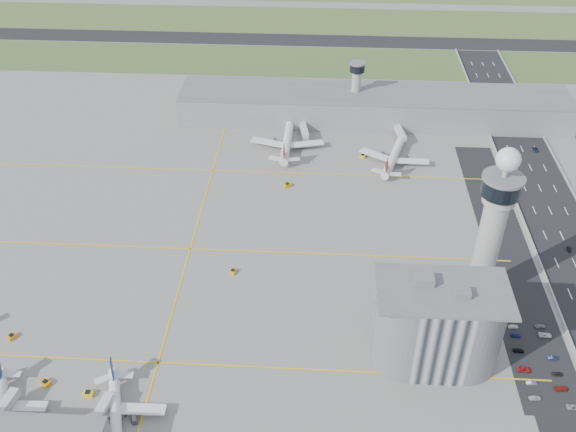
# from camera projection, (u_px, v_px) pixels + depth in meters

# --- Properties ---
(ground) EXTENTS (1000.00, 1000.00, 0.00)m
(ground) POSITION_uv_depth(u_px,v_px,m) (282.00, 305.00, 237.14)
(ground) COLOR gray
(grass_strip_0) EXTENTS (480.00, 50.00, 0.08)m
(grass_strip_0) POSITION_uv_depth(u_px,v_px,m) (275.00, 61.00, 418.59)
(grass_strip_0) COLOR #4C6B32
(grass_strip_0) RESTS_ON ground
(grass_strip_1) EXTENTS (480.00, 60.00, 0.08)m
(grass_strip_1) POSITION_uv_depth(u_px,v_px,m) (282.00, 21.00, 478.77)
(grass_strip_1) COLOR #4A602D
(grass_strip_1) RESTS_ON ground
(runway) EXTENTS (480.00, 22.00, 0.10)m
(runway) POSITION_uv_depth(u_px,v_px,m) (279.00, 40.00, 448.27)
(runway) COLOR black
(runway) RESTS_ON ground
(barrier_left) EXTENTS (0.60, 500.00, 1.20)m
(barrier_left) POSITION_uv_depth(u_px,v_px,m) (560.00, 315.00, 232.02)
(barrier_left) COLOR #9E9E99
(barrier_left) RESTS_ON ground
(landside_road) EXTENTS (18.00, 260.00, 0.08)m
(landside_road) POSITION_uv_depth(u_px,v_px,m) (536.00, 335.00, 224.85)
(landside_road) COLOR black
(landside_road) RESTS_ON ground
(parking_lot) EXTENTS (20.00, 44.00, 0.10)m
(parking_lot) POSITION_uv_depth(u_px,v_px,m) (539.00, 361.00, 215.31)
(parking_lot) COLOR black
(parking_lot) RESTS_ON ground
(taxiway_line_h_0) EXTENTS (260.00, 0.60, 0.01)m
(taxiway_line_h_0) POSITION_uv_depth(u_px,v_px,m) (158.00, 363.00, 214.95)
(taxiway_line_h_0) COLOR yellow
(taxiway_line_h_0) RESTS_ON ground
(taxiway_line_h_1) EXTENTS (260.00, 0.60, 0.01)m
(taxiway_line_h_1) POSITION_uv_depth(u_px,v_px,m) (190.00, 249.00, 263.10)
(taxiway_line_h_1) COLOR yellow
(taxiway_line_h_1) RESTS_ON ground
(taxiway_line_h_2) EXTENTS (260.00, 0.60, 0.01)m
(taxiway_line_h_2) POSITION_uv_depth(u_px,v_px,m) (213.00, 171.00, 311.24)
(taxiway_line_h_2) COLOR yellow
(taxiway_line_h_2) RESTS_ON ground
(taxiway_line_v) EXTENTS (0.60, 260.00, 0.01)m
(taxiway_line_v) POSITION_uv_depth(u_px,v_px,m) (190.00, 249.00, 263.10)
(taxiway_line_v) COLOR yellow
(taxiway_line_v) RESTS_ON ground
(control_tower) EXTENTS (14.00, 14.00, 64.50)m
(control_tower) POSITION_uv_depth(u_px,v_px,m) (493.00, 223.00, 219.32)
(control_tower) COLOR #ADAAA5
(control_tower) RESTS_ON ground
(secondary_tower) EXTENTS (8.60, 8.60, 31.90)m
(secondary_tower) POSITION_uv_depth(u_px,v_px,m) (356.00, 86.00, 344.90)
(secondary_tower) COLOR #ADAAA5
(secondary_tower) RESTS_ON ground
(admin_building) EXTENTS (42.00, 24.00, 33.50)m
(admin_building) POSITION_uv_depth(u_px,v_px,m) (437.00, 325.00, 207.94)
(admin_building) COLOR #B2B2B7
(admin_building) RESTS_ON ground
(terminal_pier) EXTENTS (210.00, 32.00, 15.80)m
(terminal_pier) POSITION_uv_depth(u_px,v_px,m) (373.00, 106.00, 349.31)
(terminal_pier) COLOR gray
(terminal_pier) RESTS_ON ground
(airplane_near_c) EXTENTS (40.27, 43.83, 10.15)m
(airplane_near_c) POSITION_uv_depth(u_px,v_px,m) (114.00, 413.00, 192.89)
(airplane_near_c) COLOR white
(airplane_near_c) RESTS_ON ground
(airplane_far_a) EXTENTS (38.96, 45.51, 12.51)m
(airplane_far_a) POSITION_uv_depth(u_px,v_px,m) (287.00, 136.00, 326.45)
(airplane_far_a) COLOR white
(airplane_far_a) RESTS_ON ground
(airplane_far_b) EXTENTS (45.73, 49.93, 11.65)m
(airplane_far_b) POSITION_uv_depth(u_px,v_px,m) (395.00, 151.00, 315.13)
(airplane_far_b) COLOR white
(airplane_far_b) RESTS_ON ground
(jet_bridge_far_0) EXTENTS (5.39, 14.31, 5.70)m
(jet_bridge_far_0) POSITION_uv_depth(u_px,v_px,m) (302.00, 126.00, 341.26)
(jet_bridge_far_0) COLOR silver
(jet_bridge_far_0) RESTS_ON ground
(jet_bridge_far_1) EXTENTS (5.39, 14.31, 5.70)m
(jet_bridge_far_1) POSITION_uv_depth(u_px,v_px,m) (397.00, 129.00, 338.91)
(jet_bridge_far_1) COLOR silver
(jet_bridge_far_1) RESTS_ON ground
(tug_0) EXTENTS (3.39, 3.66, 1.75)m
(tug_0) POSITION_uv_depth(u_px,v_px,m) (12.00, 336.00, 223.34)
(tug_0) COLOR orange
(tug_0) RESTS_ON ground
(tug_1) EXTENTS (3.29, 2.28, 1.90)m
(tug_1) POSITION_uv_depth(u_px,v_px,m) (88.00, 393.00, 203.68)
(tug_1) COLOR yellow
(tug_1) RESTS_ON ground
(tug_2) EXTENTS (3.79, 3.43, 1.82)m
(tug_2) POSITION_uv_depth(u_px,v_px,m) (45.00, 383.00, 207.14)
(tug_2) COLOR #FC9503
(tug_2) RESTS_ON ground
(tug_3) EXTENTS (2.70, 3.34, 1.70)m
(tug_3) POSITION_uv_depth(u_px,v_px,m) (233.00, 271.00, 250.89)
(tug_3) COLOR gold
(tug_3) RESTS_ON ground
(tug_4) EXTENTS (3.97, 3.60, 1.90)m
(tug_4) POSITION_uv_depth(u_px,v_px,m) (287.00, 185.00, 299.65)
(tug_4) COLOR #CFA300
(tug_4) RESTS_ON ground
(tug_5) EXTENTS (3.31, 2.81, 1.63)m
(tug_5) POSITION_uv_depth(u_px,v_px,m) (363.00, 156.00, 321.05)
(tug_5) COLOR gold
(tug_5) RESTS_ON ground
(car_lot_0) EXTENTS (3.96, 1.92, 1.30)m
(car_lot_0) POSITION_uv_depth(u_px,v_px,m) (535.00, 398.00, 202.64)
(car_lot_0) COLOR silver
(car_lot_0) RESTS_ON ground
(car_lot_1) EXTENTS (3.57, 1.70, 1.13)m
(car_lot_1) POSITION_uv_depth(u_px,v_px,m) (532.00, 383.00, 207.56)
(car_lot_1) COLOR #9F9FA0
(car_lot_1) RESTS_ON ground
(car_lot_2) EXTENTS (4.64, 2.27, 1.27)m
(car_lot_2) POSITION_uv_depth(u_px,v_px,m) (524.00, 369.00, 211.89)
(car_lot_2) COLOR red
(car_lot_2) RESTS_ON ground
(car_lot_3) EXTENTS (3.82, 1.57, 1.11)m
(car_lot_3) POSITION_uv_depth(u_px,v_px,m) (518.00, 350.00, 218.55)
(car_lot_3) COLOR black
(car_lot_3) RESTS_ON ground
(car_lot_4) EXTENTS (3.65, 1.49, 1.24)m
(car_lot_4) POSITION_uv_depth(u_px,v_px,m) (516.00, 335.00, 224.07)
(car_lot_4) COLOR navy
(car_lot_4) RESTS_ON ground
(car_lot_5) EXTENTS (3.60, 1.60, 1.15)m
(car_lot_5) POSITION_uv_depth(u_px,v_px,m) (513.00, 327.00, 227.38)
(car_lot_5) COLOR silver
(car_lot_5) RESTS_ON ground
(car_lot_6) EXTENTS (4.29, 2.00, 1.19)m
(car_lot_6) POSITION_uv_depth(u_px,v_px,m) (573.00, 407.00, 199.91)
(car_lot_6) COLOR #ACACAC
(car_lot_6) RESTS_ON ground
(car_lot_7) EXTENTS (4.53, 2.11, 1.28)m
(car_lot_7) POSITION_uv_depth(u_px,v_px,m) (561.00, 388.00, 205.58)
(car_lot_7) COLOR maroon
(car_lot_7) RESTS_ON ground
(car_lot_8) EXTENTS (3.60, 1.56, 1.21)m
(car_lot_8) POSITION_uv_depth(u_px,v_px,m) (557.00, 374.00, 210.40)
(car_lot_8) COLOR black
(car_lot_8) RESTS_ON ground
(car_lot_9) EXTENTS (3.57, 1.57, 1.14)m
(car_lot_9) POSITION_uv_depth(u_px,v_px,m) (553.00, 358.00, 215.85)
(car_lot_9) COLOR navy
(car_lot_9) RESTS_ON ground
(car_lot_10) EXTENTS (4.67, 2.34, 1.27)m
(car_lot_10) POSITION_uv_depth(u_px,v_px,m) (545.00, 335.00, 224.14)
(car_lot_10) COLOR white
(car_lot_10) RESTS_ON ground
(car_lot_11) EXTENTS (4.01, 1.95, 1.13)m
(car_lot_11) POSITION_uv_depth(u_px,v_px,m) (540.00, 326.00, 227.60)
(car_lot_11) COLOR gray
(car_lot_11) RESTS_ON ground
(car_hw_1) EXTENTS (1.81, 3.66, 1.15)m
(car_hw_1) POSITION_uv_depth(u_px,v_px,m) (569.00, 249.00, 262.24)
(car_hw_1) COLOR black
(car_hw_1) RESTS_ON ground
(car_hw_2) EXTENTS (2.31, 4.66, 1.27)m
(car_hw_2) POSITION_uv_depth(u_px,v_px,m) (536.00, 150.00, 326.18)
(car_hw_2) COLOR navy
(car_hw_2) RESTS_ON ground
(car_hw_4) EXTENTS (2.05, 3.80, 1.23)m
(car_hw_4) POSITION_uv_depth(u_px,v_px,m) (486.00, 95.00, 377.19)
(car_hw_4) COLOR #969697
(car_hw_4) RESTS_ON ground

